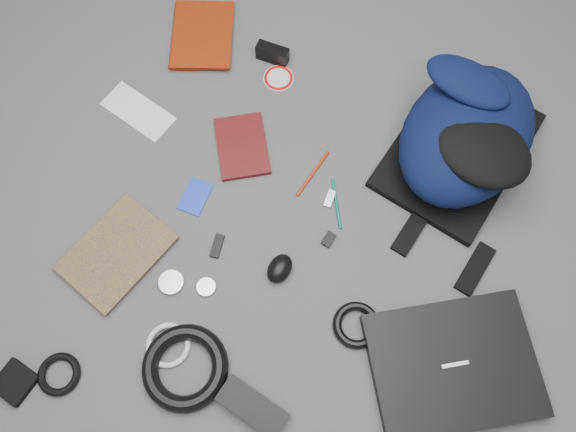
% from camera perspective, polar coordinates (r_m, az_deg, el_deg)
% --- Properties ---
extents(ground, '(4.00, 4.00, 0.00)m').
position_cam_1_polar(ground, '(1.35, -0.00, -0.29)').
color(ground, '#4F4F51').
rests_on(ground, ground).
extents(backpack, '(0.45, 0.53, 0.19)m').
position_cam_1_polar(backpack, '(1.40, 17.73, 7.91)').
color(backpack, black).
rests_on(backpack, ground).
extents(laptop, '(0.43, 0.39, 0.04)m').
position_cam_1_polar(laptop, '(1.31, 16.42, -14.33)').
color(laptop, black).
rests_on(laptop, ground).
extents(textbook_red, '(0.21, 0.25, 0.02)m').
position_cam_1_polar(textbook_red, '(1.63, -11.71, 17.56)').
color(textbook_red, maroon).
rests_on(textbook_red, ground).
extents(comic_book, '(0.27, 0.30, 0.02)m').
position_cam_1_polar(comic_book, '(1.41, -19.41, -1.37)').
color(comic_book, '#C48F0E').
rests_on(comic_book, ground).
extents(envelope, '(0.21, 0.16, 0.00)m').
position_cam_1_polar(envelope, '(1.53, -14.99, 10.24)').
color(envelope, white).
rests_on(envelope, ground).
extents(dvd_case, '(0.18, 0.21, 0.01)m').
position_cam_1_polar(dvd_case, '(1.43, -4.69, 7.08)').
color(dvd_case, '#3E0C0D').
rests_on(dvd_case, ground).
extents(compact_camera, '(0.09, 0.04, 0.05)m').
position_cam_1_polar(compact_camera, '(1.55, -1.58, 16.16)').
color(compact_camera, black).
rests_on(compact_camera, ground).
extents(sticker_disc, '(0.08, 0.08, 0.00)m').
position_cam_1_polar(sticker_disc, '(1.53, -0.97, 13.82)').
color(sticker_disc, silver).
rests_on(sticker_disc, ground).
extents(pen_teal, '(0.05, 0.12, 0.01)m').
position_cam_1_polar(pen_teal, '(1.37, 4.95, 1.25)').
color(pen_teal, '#0B6653').
rests_on(pen_teal, ground).
extents(pen_red, '(0.06, 0.14, 0.01)m').
position_cam_1_polar(pen_red, '(1.39, 2.54, 4.35)').
color(pen_red, '#A62C0C').
rests_on(pen_red, ground).
extents(id_badge, '(0.07, 0.10, 0.00)m').
position_cam_1_polar(id_badge, '(1.39, -9.39, 1.97)').
color(id_badge, blue).
rests_on(id_badge, ground).
extents(usb_black, '(0.02, 0.06, 0.01)m').
position_cam_1_polar(usb_black, '(1.34, -7.21, -3.04)').
color(usb_black, black).
rests_on(usb_black, ground).
extents(usb_silver, '(0.02, 0.05, 0.01)m').
position_cam_1_polar(usb_silver, '(1.37, 4.24, 1.77)').
color(usb_silver, '#B2B2B4').
rests_on(usb_silver, ground).
extents(key_fob, '(0.03, 0.04, 0.01)m').
position_cam_1_polar(key_fob, '(1.33, 4.14, -2.38)').
color(key_fob, black).
rests_on(key_fob, ground).
extents(mouse, '(0.07, 0.09, 0.04)m').
position_cam_1_polar(mouse, '(1.30, -0.86, -5.36)').
color(mouse, black).
rests_on(mouse, ground).
extents(headphone_left, '(0.05, 0.05, 0.01)m').
position_cam_1_polar(headphone_left, '(1.31, -8.30, -7.17)').
color(headphone_left, '#A7A7A9').
rests_on(headphone_left, ground).
extents(headphone_right, '(0.07, 0.07, 0.01)m').
position_cam_1_polar(headphone_right, '(1.33, -11.76, -6.63)').
color(headphone_right, '#B2B1B3').
rests_on(headphone_right, ground).
extents(cable_coil, '(0.11, 0.11, 0.02)m').
position_cam_1_polar(cable_coil, '(1.29, 6.96, -10.95)').
color(cable_coil, black).
rests_on(cable_coil, ground).
extents(power_brick, '(0.16, 0.11, 0.04)m').
position_cam_1_polar(power_brick, '(1.26, -3.64, -18.78)').
color(power_brick, black).
rests_on(power_brick, ground).
extents(power_cord_coil, '(0.24, 0.24, 0.04)m').
position_cam_1_polar(power_cord_coil, '(1.28, -10.41, -14.90)').
color(power_cord_coil, black).
rests_on(power_cord_coil, ground).
extents(pouch, '(0.10, 0.10, 0.02)m').
position_cam_1_polar(pouch, '(1.40, -25.99, -14.94)').
color(pouch, black).
rests_on(pouch, ground).
extents(earbud_coil, '(0.12, 0.12, 0.02)m').
position_cam_1_polar(earbud_coil, '(1.36, -22.23, -14.66)').
color(earbud_coil, black).
rests_on(earbud_coil, ground).
extents(white_cable_coil, '(0.13, 0.13, 0.01)m').
position_cam_1_polar(white_cable_coil, '(1.30, -12.08, -12.70)').
color(white_cable_coil, silver).
rests_on(white_cable_coil, ground).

